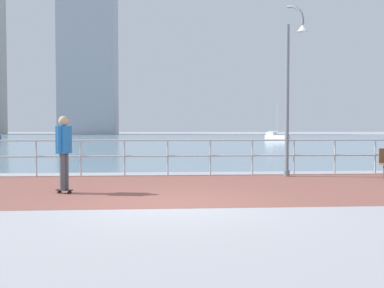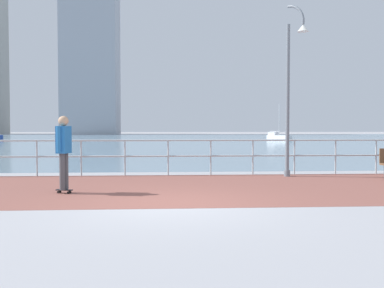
# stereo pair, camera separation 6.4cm
# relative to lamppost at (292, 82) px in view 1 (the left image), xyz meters

# --- Properties ---
(ground) EXTENTS (220.00, 220.00, 0.00)m
(ground) POSITION_rel_lamppost_xyz_m (-3.88, 35.37, -2.99)
(ground) COLOR #9E9EA3
(brick_paving) EXTENTS (28.00, 5.89, 0.01)m
(brick_paving) POSITION_rel_lamppost_xyz_m (-3.88, -2.22, -2.98)
(brick_paving) COLOR brown
(brick_paving) RESTS_ON ground
(harbor_water) EXTENTS (180.00, 88.00, 0.00)m
(harbor_water) POSITION_rel_lamppost_xyz_m (-3.88, 45.73, -2.98)
(harbor_water) COLOR #6B899E
(harbor_water) RESTS_ON ground
(waterfront_railing) EXTENTS (25.25, 0.06, 1.17)m
(waterfront_railing) POSITION_rel_lamppost_xyz_m (-3.88, 0.73, -2.18)
(waterfront_railing) COLOR #B2BCC1
(waterfront_railing) RESTS_ON ground
(lamppost) EXTENTS (0.61, 0.70, 5.40)m
(lamppost) POSITION_rel_lamppost_xyz_m (0.00, 0.00, 0.00)
(lamppost) COLOR slate
(lamppost) RESTS_ON ground
(skateboarder) EXTENTS (0.41, 0.55, 1.83)m
(skateboarder) POSITION_rel_lamppost_xyz_m (-6.37, -3.05, -1.88)
(skateboarder) COLOR black
(skateboarder) RESTS_ON ground
(sailboat_gray) EXTENTS (2.52, 3.17, 4.41)m
(sailboat_gray) POSITION_rel_lamppost_xyz_m (9.50, 37.28, -2.57)
(sailboat_gray) COLOR white
(sailboat_gray) RESTS_ON ground
(tower_brick) EXTENTS (12.54, 11.72, 46.43)m
(tower_brick) POSITION_rel_lamppost_xyz_m (-21.20, 90.47, 19.40)
(tower_brick) COLOR #A3A8B2
(tower_brick) RESTS_ON ground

